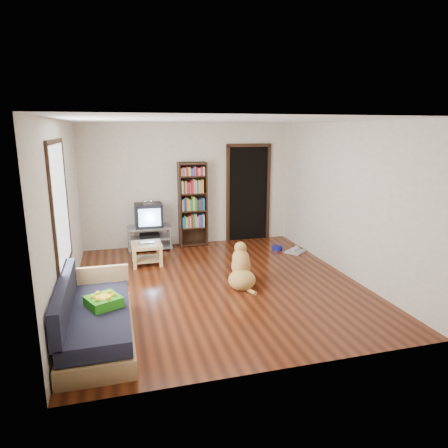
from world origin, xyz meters
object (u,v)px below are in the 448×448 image
object	(u,v)px
sofa	(94,321)
coffee_table	(147,250)
grey_rag	(295,251)
laptop	(146,243)
dog	(241,270)
dog_bowl	(277,248)
tv_stand	(150,237)
green_cushion	(104,301)
crt_tv	(148,215)
bookshelf	(193,200)

from	to	relation	value
sofa	coffee_table	world-z (taller)	sofa
grey_rag	laptop	bearing A→B (deg)	179.51
grey_rag	dog	bearing A→B (deg)	-139.21
dog_bowl	tv_stand	world-z (taller)	tv_stand
green_cushion	crt_tv	xyz separation A→B (m)	(0.85, 3.61, 0.26)
grey_rag	tv_stand	world-z (taller)	tv_stand
dog	sofa	bearing A→B (deg)	-151.03
grey_rag	sofa	distance (m)	4.68
tv_stand	coffee_table	world-z (taller)	tv_stand
tv_stand	green_cushion	bearing A→B (deg)	-103.33
crt_tv	coffee_table	bearing A→B (deg)	-98.17
green_cushion	coffee_table	distance (m)	2.75
dog_bowl	grey_rag	world-z (taller)	dog_bowl
sofa	coffee_table	size ratio (longest dim) A/B	3.27
green_cushion	dog	xyz separation A→B (m)	(2.10, 1.19, -0.22)
dog	crt_tv	bearing A→B (deg)	117.35
dog_bowl	sofa	xyz separation A→B (m)	(-3.55, -2.89, 0.22)
laptop	grey_rag	xyz separation A→B (m)	(3.02, -0.03, -0.40)
laptop	green_cushion	bearing A→B (deg)	-105.57
bookshelf	grey_rag	bearing A→B (deg)	-29.38
green_cushion	coffee_table	bearing A→B (deg)	49.30
green_cushion	tv_stand	size ratio (longest dim) A/B	0.40
dog_bowl	dog	world-z (taller)	dog
sofa	dog	world-z (taller)	sofa
coffee_table	dog	world-z (taller)	dog
tv_stand	dog	bearing A→B (deg)	-62.44
green_cushion	grey_rag	xyz separation A→B (m)	(3.73, 2.59, -0.46)
dog_bowl	crt_tv	distance (m)	2.78
crt_tv	coffee_table	world-z (taller)	crt_tv
grey_rag	coffee_table	xyz separation A→B (m)	(-3.02, 0.06, 0.27)
crt_tv	coffee_table	distance (m)	1.07
sofa	crt_tv	bearing A→B (deg)	75.07
laptop	crt_tv	distance (m)	1.05
grey_rag	tv_stand	xyz separation A→B (m)	(-2.88, 0.99, 0.25)
laptop	sofa	size ratio (longest dim) A/B	0.17
crt_tv	dog	xyz separation A→B (m)	(1.25, -2.42, -0.49)
laptop	dog	distance (m)	2.00
dog_bowl	crt_tv	bearing A→B (deg)	163.48
laptop	coffee_table	bearing A→B (deg)	89.64
laptop	dog	xyz separation A→B (m)	(1.39, -1.43, -0.16)
laptop	crt_tv	bearing A→B (deg)	81.72
dog_bowl	grey_rag	distance (m)	0.39
laptop	dog_bowl	distance (m)	2.75
sofa	bookshelf	bearing A→B (deg)	62.68
dog_bowl	tv_stand	distance (m)	2.70
crt_tv	bookshelf	bearing A→B (deg)	4.32
dog	coffee_table	bearing A→B (deg)	133.56
bookshelf	sofa	xyz separation A→B (m)	(-1.92, -3.72, -0.74)
grey_rag	bookshelf	world-z (taller)	bookshelf
tv_stand	coffee_table	distance (m)	0.95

